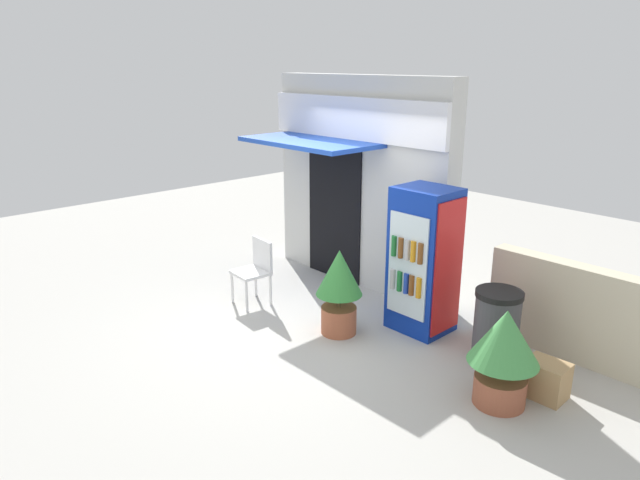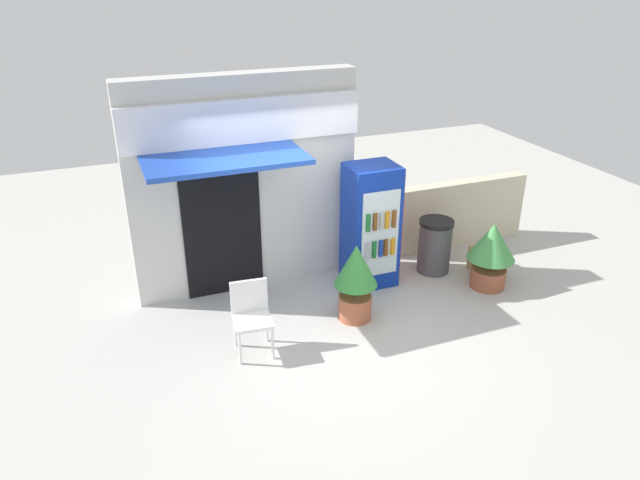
{
  "view_description": "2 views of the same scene",
  "coord_description": "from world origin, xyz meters",
  "px_view_note": "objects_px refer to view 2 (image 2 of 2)",
  "views": [
    {
      "loc": [
        4.89,
        -4.25,
        3.1
      ],
      "look_at": [
        -0.03,
        0.32,
        1.0
      ],
      "focal_mm": 32.07,
      "sensor_mm": 36.0,
      "label": 1
    },
    {
      "loc": [
        -2.27,
        -5.72,
        4.17
      ],
      "look_at": [
        0.13,
        0.41,
        1.05
      ],
      "focal_mm": 33.11,
      "sensor_mm": 36.0,
      "label": 2
    }
  ],
  "objects_px": {
    "drink_cooler": "(371,226)",
    "trash_bin": "(435,246)",
    "plastic_chair": "(251,312)",
    "cardboard_box": "(484,259)",
    "potted_plant_near_shop": "(356,276)",
    "potted_plant_curbside": "(492,250)"
  },
  "relations": [
    {
      "from": "plastic_chair",
      "to": "cardboard_box",
      "type": "height_order",
      "value": "plastic_chair"
    },
    {
      "from": "plastic_chair",
      "to": "trash_bin",
      "type": "xyz_separation_m",
      "value": [
        3.02,
        0.93,
        -0.1
      ]
    },
    {
      "from": "potted_plant_near_shop",
      "to": "trash_bin",
      "type": "xyz_separation_m",
      "value": [
        1.62,
        0.76,
        -0.2
      ]
    },
    {
      "from": "potted_plant_near_shop",
      "to": "drink_cooler",
      "type": "bearing_deg",
      "value": 53.71
    },
    {
      "from": "potted_plant_near_shop",
      "to": "cardboard_box",
      "type": "bearing_deg",
      "value": 12.04
    },
    {
      "from": "potted_plant_curbside",
      "to": "cardboard_box",
      "type": "distance_m",
      "value": 0.63
    },
    {
      "from": "drink_cooler",
      "to": "potted_plant_curbside",
      "type": "height_order",
      "value": "drink_cooler"
    },
    {
      "from": "drink_cooler",
      "to": "cardboard_box",
      "type": "relative_size",
      "value": 4.52
    },
    {
      "from": "trash_bin",
      "to": "plastic_chair",
      "type": "bearing_deg",
      "value": -162.92
    },
    {
      "from": "drink_cooler",
      "to": "trash_bin",
      "type": "xyz_separation_m",
      "value": [
        1.03,
        -0.05,
        -0.46
      ]
    },
    {
      "from": "drink_cooler",
      "to": "potted_plant_curbside",
      "type": "xyz_separation_m",
      "value": [
        1.49,
        -0.74,
        -0.3
      ]
    },
    {
      "from": "trash_bin",
      "to": "cardboard_box",
      "type": "xyz_separation_m",
      "value": [
        0.71,
        -0.26,
        -0.22
      ]
    },
    {
      "from": "drink_cooler",
      "to": "trash_bin",
      "type": "distance_m",
      "value": 1.13
    },
    {
      "from": "potted_plant_near_shop",
      "to": "potted_plant_curbside",
      "type": "xyz_separation_m",
      "value": [
        2.09,
        0.07,
        -0.04
      ]
    },
    {
      "from": "drink_cooler",
      "to": "potted_plant_near_shop",
      "type": "distance_m",
      "value": 1.03
    },
    {
      "from": "potted_plant_curbside",
      "to": "drink_cooler",
      "type": "bearing_deg",
      "value": 153.74
    },
    {
      "from": "plastic_chair",
      "to": "drink_cooler",
      "type": "bearing_deg",
      "value": 26.04
    },
    {
      "from": "potted_plant_curbside",
      "to": "cardboard_box",
      "type": "bearing_deg",
      "value": 60.65
    },
    {
      "from": "potted_plant_curbside",
      "to": "cardboard_box",
      "type": "relative_size",
      "value": 2.49
    },
    {
      "from": "drink_cooler",
      "to": "cardboard_box",
      "type": "bearing_deg",
      "value": -10.12
    },
    {
      "from": "drink_cooler",
      "to": "trash_bin",
      "type": "height_order",
      "value": "drink_cooler"
    },
    {
      "from": "potted_plant_near_shop",
      "to": "cardboard_box",
      "type": "relative_size",
      "value": 2.7
    }
  ]
}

